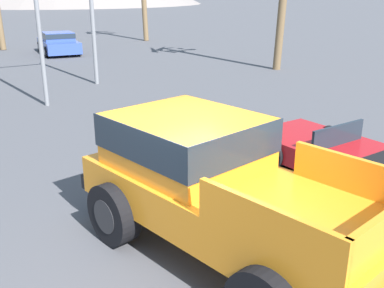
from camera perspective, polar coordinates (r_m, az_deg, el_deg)
ground_plane at (r=6.79m, az=-1.01°, el=-13.12°), size 320.00×320.00×0.00m
orange_pickup_truck at (r=6.36m, az=2.89°, el=-4.50°), size 2.95×5.12×1.89m
red_convertible_car at (r=9.42m, az=20.31°, el=-2.18°), size 2.06×4.63×1.02m
parked_car_blue at (r=27.78m, az=-16.60°, el=12.22°), size 2.40×4.43×1.24m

